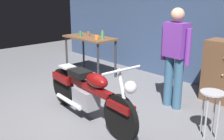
# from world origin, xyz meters

# --- Properties ---
(ground_plane) EXTENTS (12.00, 12.00, 0.00)m
(ground_plane) POSITION_xyz_m (0.00, 0.00, 0.00)
(ground_plane) COLOR slate
(back_wall) EXTENTS (8.00, 0.12, 3.10)m
(back_wall) POSITION_xyz_m (0.00, 2.80, 1.55)
(back_wall) COLOR #384C70
(back_wall) RESTS_ON ground_plane
(workbench) EXTENTS (1.30, 0.64, 0.90)m
(workbench) POSITION_xyz_m (-1.67, 1.62, 0.79)
(workbench) COLOR brown
(workbench) RESTS_ON ground_plane
(motorcycle) EXTENTS (2.19, 0.60, 1.00)m
(motorcycle) POSITION_xyz_m (0.17, 0.08, 0.45)
(motorcycle) COLOR black
(motorcycle) RESTS_ON ground_plane
(person_standing) EXTENTS (0.57, 0.25, 1.67)m
(person_standing) POSITION_xyz_m (0.77, 1.44, 0.93)
(person_standing) COLOR #375F7F
(person_standing) RESTS_ON ground_plane
(shop_stool) EXTENTS (0.32, 0.32, 0.64)m
(shop_stool) POSITION_xyz_m (1.68, 0.98, 0.50)
(shop_stool) COLOR #B2B2B7
(shop_stool) RESTS_ON ground_plane
(mug_orange_travel) EXTENTS (0.11, 0.08, 0.09)m
(mug_orange_travel) POSITION_xyz_m (-1.32, 1.53, 0.94)
(mug_orange_travel) COLOR orange
(mug_orange_travel) RESTS_ON workbench
(mug_brown_stoneware) EXTENTS (0.11, 0.08, 0.10)m
(mug_brown_stoneware) POSITION_xyz_m (-1.79, 1.68, 0.95)
(mug_brown_stoneware) COLOR brown
(mug_brown_stoneware) RESTS_ON workbench
(mug_green_speckled) EXTENTS (0.11, 0.07, 0.11)m
(mug_green_speckled) POSITION_xyz_m (-1.88, 1.51, 0.96)
(mug_green_speckled) COLOR #3D7F4C
(mug_green_speckled) RESTS_ON workbench
(bottle) EXTENTS (0.06, 0.06, 0.24)m
(bottle) POSITION_xyz_m (-1.20, 1.60, 1.00)
(bottle) COLOR #4C8C4C
(bottle) RESTS_ON workbench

